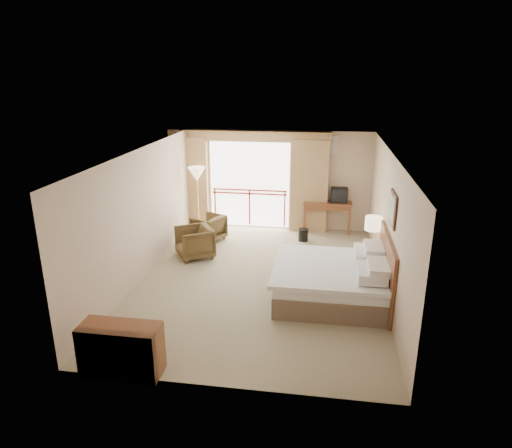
% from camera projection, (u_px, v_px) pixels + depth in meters
% --- Properties ---
extents(floor, '(7.00, 7.00, 0.00)m').
position_uv_depth(floor, '(260.00, 280.00, 9.64)').
color(floor, gray).
rests_on(floor, ground).
extents(ceiling, '(7.00, 7.00, 0.00)m').
position_uv_depth(ceiling, '(261.00, 152.00, 8.78)').
color(ceiling, white).
rests_on(ceiling, wall_back).
extents(wall_back, '(5.00, 0.00, 5.00)m').
position_uv_depth(wall_back, '(278.00, 180.00, 12.49)').
color(wall_back, '#C6AA8C').
rests_on(wall_back, ground).
extents(wall_front, '(5.00, 0.00, 5.00)m').
position_uv_depth(wall_front, '(223.00, 301.00, 5.93)').
color(wall_front, '#C6AA8C').
rests_on(wall_front, ground).
extents(wall_left, '(0.00, 7.00, 7.00)m').
position_uv_depth(wall_left, '(143.00, 213.00, 9.56)').
color(wall_left, '#C6AA8C').
rests_on(wall_left, ground).
extents(wall_right, '(0.00, 7.00, 7.00)m').
position_uv_depth(wall_right, '(388.00, 225.00, 8.85)').
color(wall_right, '#C6AA8C').
rests_on(wall_right, ground).
extents(balcony_door, '(2.40, 0.00, 2.40)m').
position_uv_depth(balcony_door, '(250.00, 185.00, 12.63)').
color(balcony_door, white).
rests_on(balcony_door, wall_back).
extents(balcony_railing, '(2.09, 0.03, 1.02)m').
position_uv_depth(balcony_railing, '(250.00, 198.00, 12.74)').
color(balcony_railing, '#B3280F').
rests_on(balcony_railing, wall_back).
extents(curtain_left, '(1.00, 0.26, 2.50)m').
position_uv_depth(curtain_left, '(191.00, 182.00, 12.73)').
color(curtain_left, '#987249').
rests_on(curtain_left, wall_back).
extents(curtain_right, '(1.00, 0.26, 2.50)m').
position_uv_depth(curtain_right, '(309.00, 186.00, 12.26)').
color(curtain_right, '#987249').
rests_on(curtain_right, wall_back).
extents(valance, '(4.40, 0.22, 0.28)m').
position_uv_depth(valance, '(249.00, 136.00, 12.11)').
color(valance, '#987249').
rests_on(valance, wall_back).
extents(hvac_vent, '(0.50, 0.04, 0.50)m').
position_uv_depth(hvac_vent, '(328.00, 145.00, 11.96)').
color(hvac_vent, silver).
rests_on(hvac_vent, wall_back).
extents(bed, '(2.13, 2.06, 0.97)m').
position_uv_depth(bed, '(333.00, 280.00, 8.74)').
color(bed, brown).
rests_on(bed, floor).
extents(headboard, '(0.06, 2.10, 1.30)m').
position_uv_depth(headboard, '(386.00, 270.00, 8.52)').
color(headboard, brown).
rests_on(headboard, wall_right).
extents(framed_art, '(0.04, 0.72, 0.60)m').
position_uv_depth(framed_art, '(393.00, 209.00, 8.13)').
color(framed_art, black).
rests_on(framed_art, wall_right).
extents(nightstand, '(0.45, 0.53, 0.59)m').
position_uv_depth(nightstand, '(371.00, 259.00, 9.95)').
color(nightstand, brown).
rests_on(nightstand, floor).
extents(table_lamp, '(0.36, 0.36, 0.63)m').
position_uv_depth(table_lamp, '(373.00, 224.00, 9.75)').
color(table_lamp, tan).
rests_on(table_lamp, nightstand).
extents(phone, '(0.18, 0.16, 0.07)m').
position_uv_depth(phone, '(370.00, 247.00, 9.71)').
color(phone, black).
rests_on(phone, nightstand).
extents(desk, '(1.29, 0.62, 0.84)m').
position_uv_depth(desk, '(327.00, 207.00, 12.44)').
color(desk, brown).
rests_on(desk, floor).
extents(tv, '(0.44, 0.35, 0.40)m').
position_uv_depth(tv, '(339.00, 195.00, 12.22)').
color(tv, black).
rests_on(tv, desk).
extents(coffee_maker, '(0.14, 0.14, 0.23)m').
position_uv_depth(coffee_maker, '(315.00, 197.00, 12.35)').
color(coffee_maker, black).
rests_on(coffee_maker, desk).
extents(cup, '(0.07, 0.07, 0.10)m').
position_uv_depth(cup, '(320.00, 200.00, 12.30)').
color(cup, white).
rests_on(cup, desk).
extents(wastebasket, '(0.31, 0.31, 0.32)m').
position_uv_depth(wastebasket, '(303.00, 235.00, 11.81)').
color(wastebasket, black).
rests_on(wastebasket, floor).
extents(armchair_far, '(0.97, 0.96, 0.67)m').
position_uv_depth(armchair_far, '(209.00, 240.00, 11.92)').
color(armchair_far, '#45341C').
rests_on(armchair_far, floor).
extents(armchair_near, '(1.09, 1.09, 0.73)m').
position_uv_depth(armchair_near, '(195.00, 257.00, 10.83)').
color(armchair_near, '#45341C').
rests_on(armchair_near, floor).
extents(side_table, '(0.50, 0.50, 0.55)m').
position_uv_depth(side_table, '(199.00, 233.00, 11.31)').
color(side_table, black).
rests_on(side_table, floor).
extents(book, '(0.26, 0.30, 0.02)m').
position_uv_depth(book, '(198.00, 226.00, 11.25)').
color(book, white).
rests_on(book, side_table).
extents(floor_lamp, '(0.46, 0.46, 1.80)m').
position_uv_depth(floor_lamp, '(197.00, 177.00, 12.01)').
color(floor_lamp, tan).
rests_on(floor_lamp, floor).
extents(dresser, '(1.15, 0.49, 0.77)m').
position_uv_depth(dresser, '(121.00, 350.00, 6.55)').
color(dresser, brown).
rests_on(dresser, floor).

